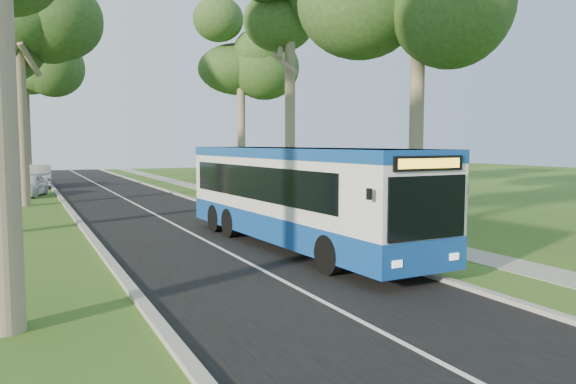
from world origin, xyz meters
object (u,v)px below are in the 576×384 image
bus (297,196)px  bus_stop_sign (361,197)px  litter_bin (270,206)px  bus_shelter (336,179)px  car_silver (38,176)px  car_white (29,185)px

bus → bus_stop_sign: (1.70, -1.12, 0.01)m
bus → litter_bin: size_ratio=12.30×
bus → bus_shelter: bearing=37.0°
bus → car_silver: 31.16m
bus → car_silver: (-6.70, 30.42, -0.81)m
bus_stop_sign → litter_bin: (0.52, 8.26, -1.17)m
bus → bus_stop_sign: bus is taller
bus_stop_sign → car_silver: bearing=118.6°
bus_shelter → bus_stop_sign: bearing=-111.0°
litter_bin → car_white: (-9.71, 15.65, 0.21)m
bus_stop_sign → bus: bearing=160.4°
litter_bin → bus_stop_sign: bearing=-93.6°
bus → car_silver: bus is taller
litter_bin → car_silver: car_silver is taller
car_silver → litter_bin: bearing=-65.8°
bus_shelter → litter_bin: 5.00m
bus → litter_bin: bearing=69.8°
litter_bin → car_silver: 24.93m
bus → bus_shelter: 3.79m
bus_shelter → litter_bin: size_ratio=3.36×
car_silver → bus_stop_sign: bearing=-71.9°
litter_bin → car_white: 18.42m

